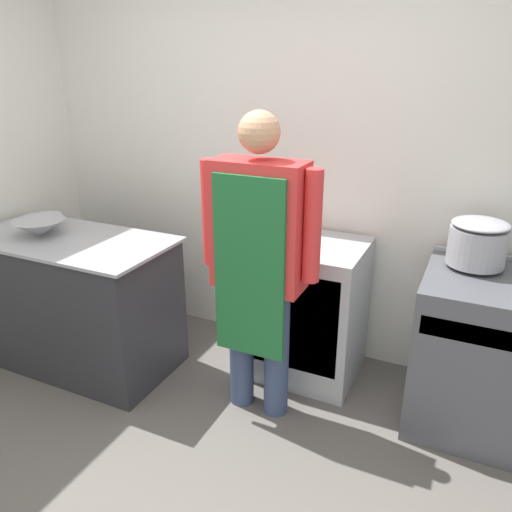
% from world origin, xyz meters
% --- Properties ---
extents(ground_plane, '(14.00, 14.00, 0.00)m').
position_xyz_m(ground_plane, '(0.00, 0.00, 0.00)').
color(ground_plane, '#5B5651').
extents(wall_back, '(8.00, 0.05, 2.70)m').
position_xyz_m(wall_back, '(0.00, 1.69, 1.35)').
color(wall_back, silver).
rests_on(wall_back, ground_plane).
extents(prep_counter, '(1.33, 0.67, 0.88)m').
position_xyz_m(prep_counter, '(-1.13, 0.82, 0.44)').
color(prep_counter, '#2D2D33').
rests_on(prep_counter, ground_plane).
extents(stove, '(0.83, 0.69, 0.90)m').
position_xyz_m(stove, '(1.38, 1.27, 0.44)').
color(stove, '#4C4F56').
rests_on(stove, ground_plane).
extents(fridge_unit, '(0.69, 0.58, 0.89)m').
position_xyz_m(fridge_unit, '(0.27, 1.35, 0.44)').
color(fridge_unit, '#A8ADB2').
rests_on(fridge_unit, ground_plane).
extents(person_cook, '(0.67, 0.24, 1.70)m').
position_xyz_m(person_cook, '(0.16, 0.87, 0.97)').
color(person_cook, '#38476B').
rests_on(person_cook, ground_plane).
extents(mixing_bowl, '(0.32, 0.32, 0.11)m').
position_xyz_m(mixing_bowl, '(-1.31, 0.78, 0.93)').
color(mixing_bowl, '#9EA0A8').
rests_on(mixing_bowl, prep_counter).
extents(small_bowl, '(0.21, 0.21, 0.07)m').
position_xyz_m(small_bowl, '(-1.45, 0.96, 0.92)').
color(small_bowl, '#9EA0A8').
rests_on(small_bowl, prep_counter).
extents(stock_pot, '(0.30, 0.30, 0.25)m').
position_xyz_m(stock_pot, '(1.20, 1.39, 1.02)').
color(stock_pot, '#9EA0A8').
rests_on(stock_pot, stove).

